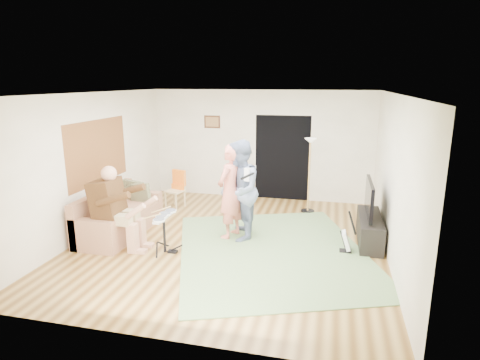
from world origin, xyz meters
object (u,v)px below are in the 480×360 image
(guitarist, at_px, (239,190))
(torchiere_lamp, at_px, (310,162))
(sofa, at_px, (117,219))
(drum_kit, at_px, (164,235))
(dining_chair, at_px, (176,194))
(singer, at_px, (230,192))
(tv_cabinet, at_px, (370,230))
(guitar_spare, at_px, (347,240))
(television, at_px, (369,198))

(guitarist, bearing_deg, torchiere_lamp, 137.06)
(sofa, xyz_separation_m, drum_kit, (1.29, -0.65, 0.03))
(drum_kit, distance_m, dining_chair, 2.59)
(singer, height_order, tv_cabinet, singer)
(guitar_spare, height_order, tv_cabinet, guitar_spare)
(dining_chair, bearing_deg, sofa, -87.89)
(singer, height_order, torchiere_lamp, singer)
(torchiere_lamp, bearing_deg, tv_cabinet, -51.81)
(dining_chair, xyz_separation_m, television, (4.24, -1.19, 0.54))
(dining_chair, relative_size, tv_cabinet, 0.62)
(drum_kit, bearing_deg, television, 20.17)
(sofa, bearing_deg, dining_chair, 74.60)
(guitarist, distance_m, guitar_spare, 2.10)
(guitarist, bearing_deg, tv_cabinet, 86.41)
(torchiere_lamp, bearing_deg, guitar_spare, -69.01)
(singer, relative_size, dining_chair, 2.06)
(drum_kit, height_order, singer, singer)
(drum_kit, xyz_separation_m, dining_chair, (-0.79, 2.46, 0.00))
(torchiere_lamp, xyz_separation_m, tv_cabinet, (1.23, -1.56, -0.90))
(sofa, height_order, singer, singer)
(television, bearing_deg, singer, -172.77)
(sofa, height_order, guitar_spare, sofa)
(guitarist, relative_size, dining_chair, 2.15)
(tv_cabinet, bearing_deg, singer, -172.91)
(torchiere_lamp, distance_m, television, 1.98)
(guitarist, bearing_deg, dining_chair, -140.41)
(sofa, bearing_deg, torchiere_lamp, 31.46)
(drum_kit, distance_m, torchiere_lamp, 3.73)
(drum_kit, xyz_separation_m, tv_cabinet, (3.50, 1.27, -0.06))
(dining_chair, distance_m, television, 4.44)
(drum_kit, bearing_deg, guitarist, 39.74)
(guitar_spare, bearing_deg, torchiere_lamp, 110.99)
(drum_kit, bearing_deg, torchiere_lamp, 51.26)
(sofa, relative_size, television, 1.76)
(television, bearing_deg, dining_chair, 164.30)
(drum_kit, xyz_separation_m, television, (3.45, 1.27, 0.54))
(dining_chair, bearing_deg, tv_cabinet, 1.98)
(torchiere_lamp, xyz_separation_m, dining_chair, (-3.06, -0.37, -0.84))
(drum_kit, height_order, torchiere_lamp, torchiere_lamp)
(sofa, bearing_deg, television, 7.42)
(torchiere_lamp, height_order, television, torchiere_lamp)
(dining_chair, distance_m, tv_cabinet, 4.46)
(sofa, height_order, guitarist, guitarist)
(tv_cabinet, bearing_deg, drum_kit, -160.09)
(guitar_spare, distance_m, torchiere_lamp, 2.44)
(tv_cabinet, bearing_deg, torchiere_lamp, 128.19)
(singer, xyz_separation_m, guitar_spare, (2.14, -0.23, -0.68))
(guitar_spare, xyz_separation_m, torchiere_lamp, (-0.81, 2.11, 0.94))
(dining_chair, height_order, television, television)
(torchiere_lamp, bearing_deg, sofa, -148.54)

